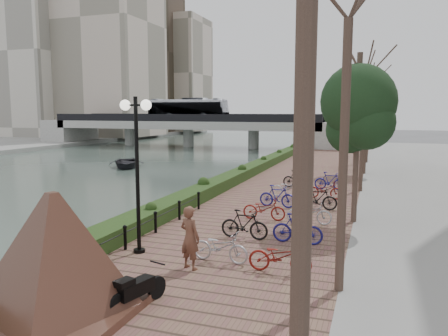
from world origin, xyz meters
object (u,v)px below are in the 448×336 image
at_px(lamppost, 136,141).
at_px(pedestrian, 190,238).
at_px(motorcycle, 138,288).
at_px(boat, 126,162).
at_px(granite_monument, 55,254).

bearing_deg(lamppost, pedestrian, -20.81).
xyz_separation_m(motorcycle, pedestrian, (0.10, 2.59, 0.44)).
relative_size(lamppost, pedestrian, 2.68).
relative_size(pedestrian, boat, 0.42).
height_order(pedestrian, boat, pedestrian).
height_order(motorcycle, pedestrian, pedestrian).
bearing_deg(motorcycle, lamppost, 135.21).
height_order(granite_monument, pedestrian, granite_monument).
relative_size(granite_monument, motorcycle, 3.37).
height_order(lamppost, boat, lamppost).
relative_size(granite_monument, pedestrian, 2.71).
distance_m(granite_monument, lamppost, 4.73).
bearing_deg(motorcycle, pedestrian, 102.93).
height_order(granite_monument, motorcycle, granite_monument).
height_order(granite_monument, lamppost, lamppost).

